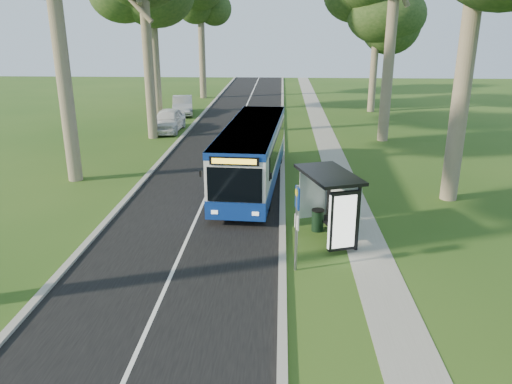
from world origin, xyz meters
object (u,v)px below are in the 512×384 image
litter_bin (318,220)px  car_silver (183,105)px  car_white (168,120)px  bus_stop_sign (297,219)px  bus (253,154)px  bus_shelter (333,197)px

litter_bin → car_silver: bearing=111.5°
litter_bin → car_white: (-9.76, 18.28, 0.39)m
car_silver → bus_stop_sign: bearing=-82.8°
bus → car_white: (-6.96, 12.67, -0.72)m
bus_shelter → car_white: (-10.17, 19.40, -0.95)m
bus_shelter → litter_bin: size_ratio=3.84×
bus → bus_stop_sign: bus is taller
bus_shelter → car_silver: size_ratio=0.69×
bus_shelter → bus: bearing=96.8°
bus_stop_sign → car_white: bus_stop_sign is taller
bus → bus_stop_sign: (1.89, -8.91, 0.22)m
car_white → bus: bearing=-60.6°
litter_bin → bus_shelter: bearing=-70.0°
bus_shelter → car_white: 21.93m
bus → litter_bin: bearing=-59.8°
bus → bus_shelter: (3.21, -6.74, 0.23)m
bus → car_white: bus is taller
car_white → car_silver: (-0.31, 7.30, -0.03)m
bus_shelter → car_silver: 28.71m
bus_shelter → car_white: bus_shelter is taller
car_white → litter_bin: bearing=-61.3°
bus_stop_sign → car_silver: 30.31m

